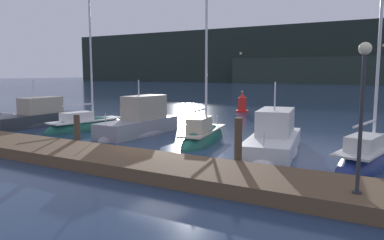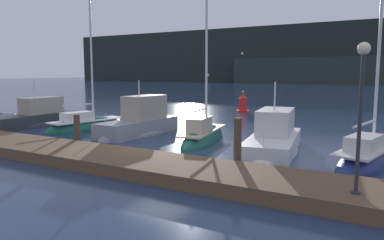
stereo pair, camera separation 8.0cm
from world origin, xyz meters
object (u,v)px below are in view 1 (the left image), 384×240
Objects in this scene: motorboat_berth_3 at (139,127)px; channel_buoy at (242,104)px; motorboat_berth_1 at (35,121)px; sailboat_berth_6 at (368,162)px; sailboat_berth_2 at (86,128)px; sailboat_berth_4 at (203,139)px; dock_lamppost at (363,93)px; motorboat_berth_5 at (274,144)px.

channel_buoy is (0.47, 14.53, 0.32)m from motorboat_berth_3.
motorboat_berth_1 is 20.59m from sailboat_berth_6.
motorboat_berth_3 is at bearing 2.35° from sailboat_berth_2.
motorboat_berth_3 is 0.67× the size of sailboat_berth_4.
motorboat_berth_1 is at bearing 163.43° from dock_lamppost.
sailboat_berth_4 is at bearing 171.83° from sailboat_berth_6.
motorboat_berth_3 is 4.32m from sailboat_berth_4.
dock_lamppost is (0.15, -5.49, 2.93)m from sailboat_berth_6.
channel_buoy is 24.54m from dock_lamppost.
sailboat_berth_2 is 2.49× the size of dock_lamppost.
sailboat_berth_6 is at bearing 91.61° from dock_lamppost.
motorboat_berth_5 is (16.55, 0.04, 0.01)m from motorboat_berth_1.
motorboat_berth_5 is 7.97m from dock_lamppost.
dock_lamppost reaches higher than motorboat_berth_5.
sailboat_berth_6 reaches higher than motorboat_berth_5.
channel_buoy is at bearing 59.80° from motorboat_berth_1.
sailboat_berth_2 is 15.38m from channel_buoy.
sailboat_berth_2 is 1.03× the size of sailboat_berth_4.
motorboat_berth_1 is 17.56m from channel_buoy.
sailboat_berth_2 reaches higher than dock_lamppost.
motorboat_berth_5 is (8.19, -0.60, -0.08)m from motorboat_berth_3.
motorboat_berth_1 is 0.67× the size of sailboat_berth_2.
sailboat_berth_4 is at bearing -0.12° from sailboat_berth_2.
sailboat_berth_2 reaches higher than motorboat_berth_1.
sailboat_berth_4 reaches higher than motorboat_berth_3.
motorboat_berth_3 is at bearing 173.84° from sailboat_berth_6.
sailboat_berth_2 is 1.01× the size of sailboat_berth_6.
channel_buoy is (4.52, 14.69, 0.61)m from sailboat_berth_2.
motorboat_berth_1 is 0.69× the size of sailboat_berth_4.
sailboat_berth_6 reaches higher than motorboat_berth_1.
motorboat_berth_3 is (8.36, 0.64, 0.10)m from motorboat_berth_1.
motorboat_berth_5 is at bearing 0.14° from motorboat_berth_1.
channel_buoy is at bearing 72.91° from sailboat_berth_2.
channel_buoy is (8.83, 15.17, 0.42)m from motorboat_berth_1.
sailboat_berth_4 is (4.30, -0.18, -0.27)m from motorboat_berth_3.
motorboat_berth_1 is 1.04× the size of motorboat_berth_3.
motorboat_berth_3 is 0.91× the size of motorboat_berth_5.
sailboat_berth_4 reaches higher than channel_buoy.
motorboat_berth_5 is at bearing -6.15° from sailboat_berth_4.
sailboat_berth_4 is 1.37× the size of motorboat_berth_5.
sailboat_berth_4 is at bearing -75.39° from channel_buoy.
sailboat_berth_4 reaches higher than dock_lamppost.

